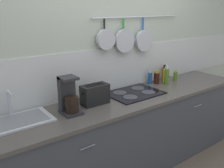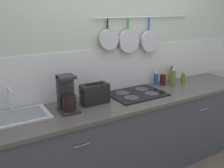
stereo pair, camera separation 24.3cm
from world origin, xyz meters
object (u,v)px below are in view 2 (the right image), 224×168
bottle_sesame_oil (156,79)px  bottle_hot_sauce (173,77)px  bottle_dish_soap (172,75)px  bottle_cooking_wine (183,78)px  bottle_vinegar (163,79)px  coffee_maker (67,96)px  bottle_olive_oil (173,78)px  toaster (95,94)px

bottle_sesame_oil → bottle_hot_sauce: bearing=-16.0°
bottle_dish_soap → bottle_cooking_wine: bottle_dish_soap is taller
bottle_hot_sauce → bottle_dish_soap: bearing=51.6°
bottle_sesame_oil → bottle_vinegar: 0.08m
coffee_maker → bottle_sesame_oil: size_ratio=1.97×
coffee_maker → bottle_hot_sauce: coffee_maker is taller
bottle_vinegar → bottle_olive_oil: bottle_olive_oil is taller
bottle_sesame_oil → bottle_olive_oil: size_ratio=0.72×
toaster → bottle_sesame_oil: size_ratio=1.70×
bottle_hot_sauce → bottle_dish_soap: size_ratio=1.01×
bottle_olive_oil → bottle_hot_sauce: 0.10m
bottle_dish_soap → bottle_cooking_wine: (0.07, -0.13, -0.02)m
coffee_maker → bottle_dish_soap: size_ratio=1.73×
bottle_sesame_oil → coffee_maker: bearing=-170.6°
bottle_sesame_oil → bottle_hot_sauce: size_ratio=0.87×
bottle_hot_sauce → coffee_maker: bearing=-174.4°
toaster → bottle_olive_oil: bottle_olive_oil is taller
bottle_hot_sauce → bottle_sesame_oil: bearing=164.0°
toaster → bottle_vinegar: 1.00m
bottle_olive_oil → toaster: bearing=-178.6°
coffee_maker → bottle_olive_oil: size_ratio=1.42×
bottle_cooking_wine → bottle_hot_sauce: bearing=161.7°
coffee_maker → bottle_vinegar: (1.29, 0.16, -0.07)m
toaster → bottle_hot_sauce: bearing=5.1°
bottle_sesame_oil → bottle_olive_oil: (0.15, -0.14, 0.03)m
bottle_dish_soap → bottle_cooking_wine: size_ratio=1.36×
bottle_cooking_wine → coffee_maker: bearing=-176.5°
bottle_sesame_oil → bottle_cooking_wine: (0.35, -0.11, -0.01)m
bottle_sesame_oil → bottle_cooking_wine: bottle_sesame_oil is taller
bottle_sesame_oil → bottle_dish_soap: size_ratio=0.88×
coffee_maker → bottle_dish_soap: coffee_maker is taller
toaster → bottle_vinegar: bearing=6.9°
bottle_vinegar → bottle_cooking_wine: (0.28, -0.06, -0.01)m
bottle_hot_sauce → bottle_dish_soap: (0.07, 0.09, -0.00)m
coffee_maker → toaster: size_ratio=1.16×
bottle_vinegar → bottle_dish_soap: bottle_dish_soap is taller
toaster → bottle_cooking_wine: 1.27m
toaster → bottle_cooking_wine: size_ratio=2.03×
bottle_hot_sauce → bottle_cooking_wine: 0.14m
coffee_maker → bottle_olive_oil: bearing=2.7°
coffee_maker → bottle_hot_sauce: size_ratio=1.71×
bottle_sesame_oil → bottle_vinegar: bearing=-30.8°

